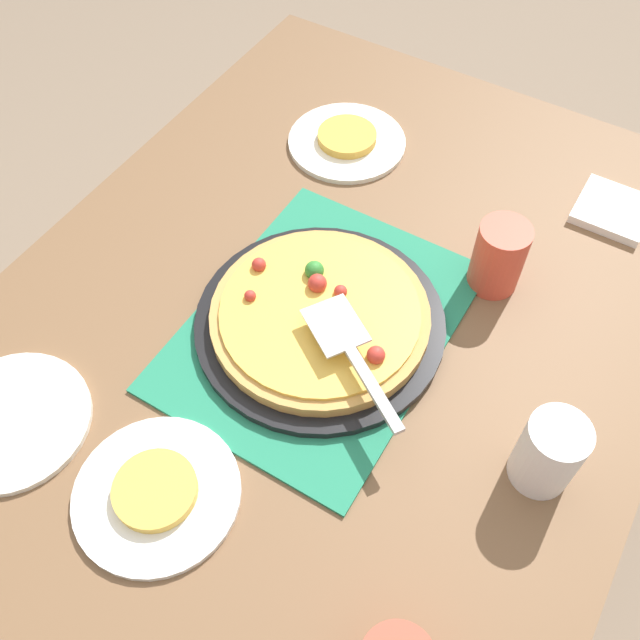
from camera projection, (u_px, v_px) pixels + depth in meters
name	position (u px, v px, depth m)	size (l,w,h in m)	color
ground_plane	(320.00, 506.00, 1.68)	(8.00, 8.00, 0.00)	#84705B
dining_table	(320.00, 365.00, 1.16)	(1.40, 1.00, 0.75)	brown
placemat	(320.00, 326.00, 1.07)	(0.48, 0.36, 0.01)	#237F5B
pizza_pan	(320.00, 323.00, 1.06)	(0.38, 0.38, 0.01)	black
pizza	(320.00, 314.00, 1.04)	(0.33, 0.33, 0.05)	tan
plate_near_left	(157.00, 494.00, 0.91)	(0.22, 0.22, 0.01)	white
plate_far_right	(347.00, 142.00, 1.31)	(0.22, 0.22, 0.01)	white
plate_side	(12.00, 421.00, 0.97)	(0.22, 0.22, 0.01)	white
served_slice_left	(155.00, 490.00, 0.90)	(0.11, 0.11, 0.02)	#EAB747
served_slice_right	(347.00, 137.00, 1.30)	(0.11, 0.11, 0.02)	gold
cup_far	(549.00, 453.00, 0.88)	(0.08, 0.08, 0.12)	white
cup_corner	(499.00, 257.00, 1.07)	(0.08, 0.08, 0.12)	#E04C38
pizza_server	(351.00, 351.00, 0.96)	(0.16, 0.22, 0.01)	silver
napkin_stack	(613.00, 210.00, 1.20)	(0.12, 0.12, 0.02)	white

